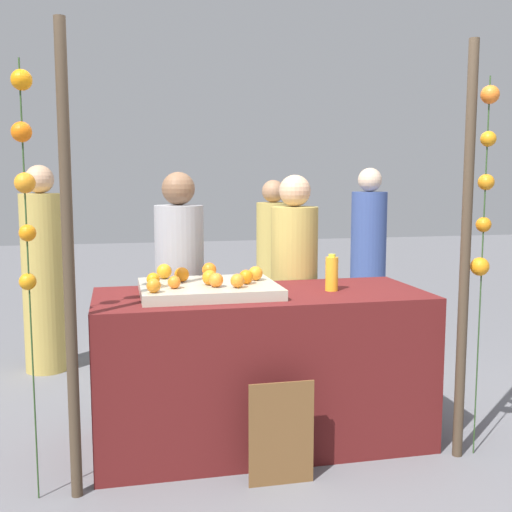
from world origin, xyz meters
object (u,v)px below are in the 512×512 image
Objects in this scene: chalkboard_sign at (281,434)px; vendor_left at (180,302)px; orange_0 at (210,277)px; vendor_right at (294,299)px; juice_bottle at (332,273)px; orange_1 at (216,280)px; stall_counter at (261,368)px.

chalkboard_sign is 0.35× the size of vendor_left.
orange_0 is 0.05× the size of vendor_right.
juice_bottle is (0.74, -0.01, 0.00)m from orange_0.
vendor_right reaches higher than orange_1.
stall_counter is 0.80m from vendor_left.
chalkboard_sign is (0.29, -0.53, -0.75)m from orange_0.
stall_counter is 0.64m from orange_0.
vendor_left is at bearing 143.01° from juice_bottle.
chalkboard_sign is at bearing -61.78° from orange_0.
chalkboard_sign is 1.27m from vendor_right.
vendor_right is (0.78, -0.04, -0.01)m from vendor_left.
vendor_left reaches higher than juice_bottle.
stall_counter is at bearing -122.54° from vendor_right.
stall_counter is 1.20× the size of vendor_left.
vendor_left is at bearing 176.78° from vendor_right.
chalkboard_sign is 1.32m from vendor_left.
vendor_right reaches higher than juice_bottle.
juice_bottle is at bearing -0.90° from orange_0.
stall_counter is at bearing 176.90° from juice_bottle.
stall_counter is at bearing 87.63° from chalkboard_sign.
vendor_right reaches higher than orange_0.
orange_1 is (-0.28, -0.09, 0.56)m from stall_counter.
juice_bottle is 0.39× the size of chalkboard_sign.
vendor_right is at bearing 57.46° from stall_counter.
juice_bottle reaches higher than orange_1.
juice_bottle reaches higher than orange_0.
orange_0 is 0.96m from chalkboard_sign.
juice_bottle is 1.02m from chalkboard_sign.
orange_1 is (0.02, -0.08, -0.00)m from orange_0.
orange_1 is at bearing -174.36° from juice_bottle.
vendor_left reaches higher than chalkboard_sign.
orange_1 is at bearing -79.11° from vendor_left.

